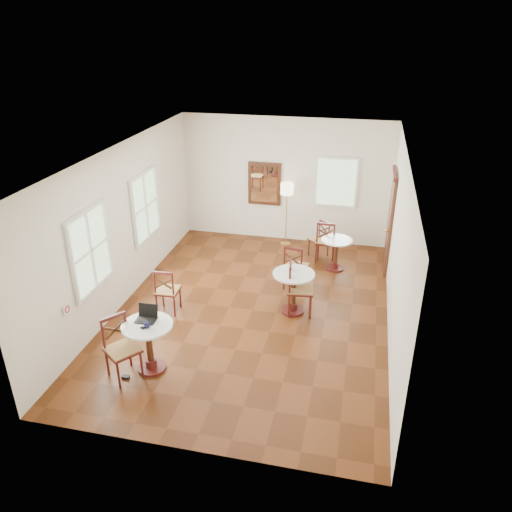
{
  "coord_description": "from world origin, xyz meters",
  "views": [
    {
      "loc": [
        1.85,
        -7.93,
        5.04
      ],
      "look_at": [
        0.0,
        0.3,
        1.0
      ],
      "focal_mm": 35.19,
      "sensor_mm": 36.0,
      "label": 1
    }
  ],
  "objects_px": {
    "chair_near_b": "(121,348)",
    "chair_mid_a": "(295,267)",
    "cafe_table_near": "(149,342)",
    "cafe_table_back": "(336,251)",
    "chair_back_b": "(320,239)",
    "navy_mug": "(147,325)",
    "cafe_table_mid": "(293,288)",
    "mouse": "(143,328)",
    "floor_lamp": "(287,193)",
    "power_adapter": "(126,377)",
    "chair_mid_b": "(299,289)",
    "chair_back_a": "(326,241)",
    "water_glass": "(145,323)",
    "laptop": "(147,316)",
    "chair_near_a": "(167,290)"
  },
  "relations": [
    {
      "from": "chair_near_b",
      "to": "chair_mid_a",
      "type": "height_order",
      "value": "chair_near_b"
    },
    {
      "from": "cafe_table_near",
      "to": "cafe_table_back",
      "type": "bearing_deg",
      "value": 58.34
    },
    {
      "from": "chair_back_b",
      "to": "navy_mug",
      "type": "relative_size",
      "value": 7.55
    },
    {
      "from": "cafe_table_mid",
      "to": "mouse",
      "type": "xyz_separation_m",
      "value": [
        -1.93,
        -2.29,
        0.34
      ]
    },
    {
      "from": "cafe_table_near",
      "to": "navy_mug",
      "type": "distance_m",
      "value": 0.37
    },
    {
      "from": "cafe_table_near",
      "to": "floor_lamp",
      "type": "distance_m",
      "value": 5.42
    },
    {
      "from": "chair_near_b",
      "to": "power_adapter",
      "type": "bearing_deg",
      "value": -111.23
    },
    {
      "from": "cafe_table_mid",
      "to": "chair_mid_b",
      "type": "relative_size",
      "value": 0.79
    },
    {
      "from": "chair_back_a",
      "to": "navy_mug",
      "type": "xyz_separation_m",
      "value": [
        -2.25,
        -4.59,
        0.39
      ]
    },
    {
      "from": "cafe_table_near",
      "to": "water_glass",
      "type": "distance_m",
      "value": 0.36
    },
    {
      "from": "chair_back_b",
      "to": "laptop",
      "type": "relative_size",
      "value": 2.59
    },
    {
      "from": "laptop",
      "to": "navy_mug",
      "type": "distance_m",
      "value": 0.24
    },
    {
      "from": "chair_near_b",
      "to": "laptop",
      "type": "relative_size",
      "value": 3.18
    },
    {
      "from": "chair_near_a",
      "to": "chair_back_a",
      "type": "bearing_deg",
      "value": -135.69
    },
    {
      "from": "cafe_table_mid",
      "to": "chair_mid_b",
      "type": "bearing_deg",
      "value": -9.27
    },
    {
      "from": "chair_back_b",
      "to": "floor_lamp",
      "type": "xyz_separation_m",
      "value": [
        -0.86,
        0.45,
        0.9
      ]
    },
    {
      "from": "chair_back_b",
      "to": "mouse",
      "type": "relative_size",
      "value": 9.48
    },
    {
      "from": "cafe_table_mid",
      "to": "mouse",
      "type": "bearing_deg",
      "value": -130.1
    },
    {
      "from": "cafe_table_mid",
      "to": "laptop",
      "type": "bearing_deg",
      "value": -134.15
    },
    {
      "from": "chair_mid_a",
      "to": "chair_near_a",
      "type": "bearing_deg",
      "value": 47.0
    },
    {
      "from": "floor_lamp",
      "to": "laptop",
      "type": "distance_m",
      "value": 5.25
    },
    {
      "from": "chair_near_a",
      "to": "chair_mid_a",
      "type": "distance_m",
      "value": 2.62
    },
    {
      "from": "cafe_table_mid",
      "to": "chair_near_b",
      "type": "distance_m",
      "value": 3.3
    },
    {
      "from": "cafe_table_mid",
      "to": "chair_back_a",
      "type": "xyz_separation_m",
      "value": [
        0.38,
        2.34,
        -0.02
      ]
    },
    {
      "from": "floor_lamp",
      "to": "mouse",
      "type": "xyz_separation_m",
      "value": [
        -1.28,
        -5.32,
        -0.47
      ]
    },
    {
      "from": "chair_near_b",
      "to": "power_adapter",
      "type": "distance_m",
      "value": 0.49
    },
    {
      "from": "chair_mid_b",
      "to": "laptop",
      "type": "xyz_separation_m",
      "value": [
        -2.08,
        -2.01,
        0.37
      ]
    },
    {
      "from": "power_adapter",
      "to": "chair_mid_a",
      "type": "bearing_deg",
      "value": 58.29
    },
    {
      "from": "cafe_table_back",
      "to": "chair_back_a",
      "type": "relative_size",
      "value": 0.73
    },
    {
      "from": "cafe_table_mid",
      "to": "mouse",
      "type": "distance_m",
      "value": 3.01
    },
    {
      "from": "floor_lamp",
      "to": "navy_mug",
      "type": "distance_m",
      "value": 5.44
    },
    {
      "from": "chair_near_b",
      "to": "power_adapter",
      "type": "relative_size",
      "value": 9.04
    },
    {
      "from": "chair_near_b",
      "to": "navy_mug",
      "type": "relative_size",
      "value": 9.25
    },
    {
      "from": "chair_near_b",
      "to": "mouse",
      "type": "bearing_deg",
      "value": -31.84
    },
    {
      "from": "power_adapter",
      "to": "laptop",
      "type": "bearing_deg",
      "value": 62.45
    },
    {
      "from": "cafe_table_back",
      "to": "chair_near_a",
      "type": "height_order",
      "value": "chair_near_a"
    },
    {
      "from": "cafe_table_mid",
      "to": "chair_back_a",
      "type": "bearing_deg",
      "value": 80.87
    },
    {
      "from": "cafe_table_mid",
      "to": "water_glass",
      "type": "bearing_deg",
      "value": -131.2
    },
    {
      "from": "chair_near_a",
      "to": "chair_mid_a",
      "type": "xyz_separation_m",
      "value": [
        2.18,
        1.44,
        0.03
      ]
    },
    {
      "from": "cafe_table_back",
      "to": "chair_back_b",
      "type": "distance_m",
      "value": 0.76
    },
    {
      "from": "navy_mug",
      "to": "chair_back_a",
      "type": "bearing_deg",
      "value": 63.84
    },
    {
      "from": "cafe_table_mid",
      "to": "cafe_table_back",
      "type": "distance_m",
      "value": 2.06
    },
    {
      "from": "cafe_table_mid",
      "to": "chair_mid_a",
      "type": "height_order",
      "value": "chair_mid_a"
    },
    {
      "from": "chair_back_a",
      "to": "power_adapter",
      "type": "distance_m",
      "value": 5.49
    },
    {
      "from": "chair_near_a",
      "to": "mouse",
      "type": "distance_m",
      "value": 1.86
    },
    {
      "from": "floor_lamp",
      "to": "mouse",
      "type": "bearing_deg",
      "value": -103.56
    },
    {
      "from": "chair_near_b",
      "to": "navy_mug",
      "type": "bearing_deg",
      "value": -29.01
    },
    {
      "from": "chair_mid_b",
      "to": "water_glass",
      "type": "height_order",
      "value": "chair_mid_b"
    },
    {
      "from": "cafe_table_mid",
      "to": "power_adapter",
      "type": "height_order",
      "value": "cafe_table_mid"
    },
    {
      "from": "cafe_table_mid",
      "to": "navy_mug",
      "type": "bearing_deg",
      "value": -129.84
    }
  ]
}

